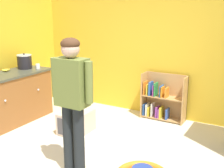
# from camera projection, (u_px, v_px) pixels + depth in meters

# --- Properties ---
(back_wall) EXTENTS (5.20, 0.06, 2.70)m
(back_wall) POSITION_uv_depth(u_px,v_px,m) (163.00, 45.00, 5.23)
(back_wall) COLOR gold
(back_wall) RESTS_ON ground
(bookshelf) EXTENTS (0.80, 0.28, 0.85)m
(bookshelf) POSITION_uv_depth(u_px,v_px,m) (161.00, 99.00, 5.28)
(bookshelf) COLOR tan
(bookshelf) RESTS_ON ground
(standing_person) EXTENTS (0.57, 0.22, 1.69)m
(standing_person) POSITION_uv_depth(u_px,v_px,m) (72.00, 96.00, 3.30)
(standing_person) COLOR black
(standing_person) RESTS_ON ground
(pet_carrier) EXTENTS (0.42, 0.55, 0.36)m
(pet_carrier) POSITION_uv_depth(u_px,v_px,m) (76.00, 122.00, 4.72)
(pet_carrier) COLOR beige
(pet_carrier) RESTS_ON ground
(crock_pot) EXTENTS (0.27, 0.27, 0.29)m
(crock_pot) POSITION_uv_depth(u_px,v_px,m) (25.00, 62.00, 5.36)
(crock_pot) COLOR black
(crock_pot) RESTS_ON kitchen_counter
(banana_bunch) EXTENTS (0.15, 0.16, 0.04)m
(banana_bunch) POSITION_uv_depth(u_px,v_px,m) (7.00, 70.00, 5.14)
(banana_bunch) COLOR yellow
(banana_bunch) RESTS_ON kitchen_counter
(white_cup) EXTENTS (0.08, 0.08, 0.09)m
(white_cup) POSITION_uv_depth(u_px,v_px,m) (38.00, 66.00, 5.36)
(white_cup) COLOR white
(white_cup) RESTS_ON kitchen_counter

